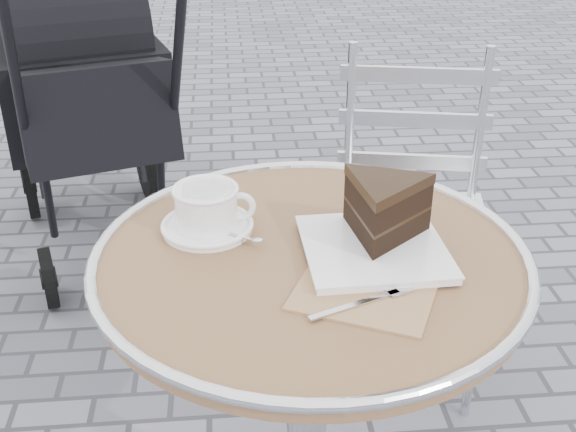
{
  "coord_description": "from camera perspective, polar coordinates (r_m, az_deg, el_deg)",
  "views": [
    {
      "loc": [
        -0.13,
        -1.0,
        1.34
      ],
      "look_at": [
        -0.03,
        0.04,
        0.78
      ],
      "focal_mm": 45.0,
      "sensor_mm": 36.0,
      "label": 1
    }
  ],
  "objects": [
    {
      "name": "cafe_table",
      "position": [
        1.27,
        1.69,
        -9.34
      ],
      "size": [
        0.72,
        0.72,
        0.74
      ],
      "color": "silver",
      "rests_on": "ground"
    },
    {
      "name": "cappuccino_set",
      "position": [
        1.23,
        -6.36,
        0.35
      ],
      "size": [
        0.16,
        0.15,
        0.08
      ],
      "rotation": [
        0.0,
        0.0,
        -0.06
      ],
      "color": "white",
      "rests_on": "cafe_table"
    },
    {
      "name": "cake_plate_set",
      "position": [
        1.18,
        7.38,
        -0.14
      ],
      "size": [
        0.28,
        0.36,
        0.12
      ],
      "rotation": [
        0.0,
        0.0,
        0.03
      ],
      "color": "#9D7456",
      "rests_on": "cafe_table"
    },
    {
      "name": "bistro_chair",
      "position": [
        1.89,
        9.76,
        2.84
      ],
      "size": [
        0.46,
        0.46,
        0.88
      ],
      "rotation": [
        0.0,
        0.0,
        -0.2
      ],
      "color": "silver",
      "rests_on": "ground"
    },
    {
      "name": "baby_stroller",
      "position": [
        2.59,
        -15.64,
        8.38
      ],
      "size": [
        0.77,
        1.17,
        1.12
      ],
      "rotation": [
        0.0,
        0.0,
        0.3
      ],
      "color": "black",
      "rests_on": "ground"
    }
  ]
}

